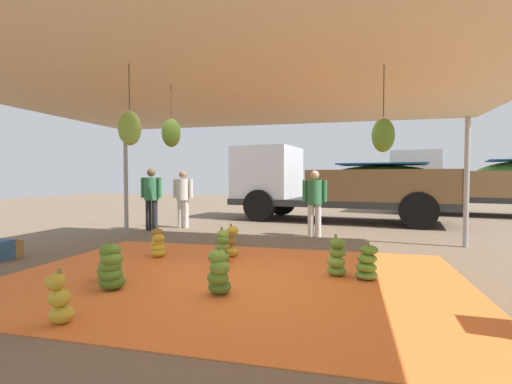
{
  "coord_description": "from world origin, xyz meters",
  "views": [
    {
      "loc": [
        1.56,
        -4.79,
        1.38
      ],
      "look_at": [
        -0.34,
        2.74,
        1.07
      ],
      "focal_mm": 26.01,
      "sensor_mm": 36.0,
      "label": 1
    }
  ],
  "objects_px": {
    "banana_bunch_7": "(231,243)",
    "crate_0": "(4,249)",
    "banana_bunch_5": "(110,266)",
    "cargo_truck_main": "(331,183)",
    "banana_bunch_8": "(337,258)",
    "banana_bunch_4": "(222,247)",
    "worker_0": "(151,194)",
    "worker_1": "(315,198)",
    "worker_2": "(183,195)",
    "banana_bunch_1": "(367,264)",
    "banana_bunch_6": "(59,300)",
    "cargo_truck_far": "(481,181)",
    "banana_bunch_3": "(111,268)",
    "banana_bunch_2": "(158,244)",
    "banana_bunch_0": "(219,274)"
  },
  "relations": [
    {
      "from": "banana_bunch_8",
      "to": "banana_bunch_4",
      "type": "bearing_deg",
      "value": 166.51
    },
    {
      "from": "banana_bunch_7",
      "to": "worker_2",
      "type": "xyz_separation_m",
      "value": [
        -2.43,
        3.24,
        0.66
      ]
    },
    {
      "from": "banana_bunch_3",
      "to": "banana_bunch_0",
      "type": "bearing_deg",
      "value": 5.18
    },
    {
      "from": "banana_bunch_3",
      "to": "banana_bunch_5",
      "type": "bearing_deg",
      "value": 127.44
    },
    {
      "from": "cargo_truck_main",
      "to": "worker_0",
      "type": "distance_m",
      "value": 5.56
    },
    {
      "from": "banana_bunch_7",
      "to": "worker_1",
      "type": "height_order",
      "value": "worker_1"
    },
    {
      "from": "banana_bunch_3",
      "to": "cargo_truck_far",
      "type": "bearing_deg",
      "value": 56.29
    },
    {
      "from": "banana_bunch_5",
      "to": "banana_bunch_8",
      "type": "height_order",
      "value": "banana_bunch_8"
    },
    {
      "from": "banana_bunch_0",
      "to": "crate_0",
      "type": "distance_m",
      "value": 4.34
    },
    {
      "from": "banana_bunch_1",
      "to": "banana_bunch_7",
      "type": "height_order",
      "value": "banana_bunch_7"
    },
    {
      "from": "banana_bunch_1",
      "to": "banana_bunch_5",
      "type": "distance_m",
      "value": 3.42
    },
    {
      "from": "banana_bunch_8",
      "to": "cargo_truck_far",
      "type": "xyz_separation_m",
      "value": [
        4.82,
        9.91,
        0.99
      ]
    },
    {
      "from": "worker_0",
      "to": "worker_1",
      "type": "xyz_separation_m",
      "value": [
        4.2,
        0.03,
        -0.04
      ]
    },
    {
      "from": "banana_bunch_3",
      "to": "worker_1",
      "type": "height_order",
      "value": "worker_1"
    },
    {
      "from": "banana_bunch_5",
      "to": "cargo_truck_main",
      "type": "distance_m",
      "value": 8.22
    },
    {
      "from": "worker_1",
      "to": "crate_0",
      "type": "distance_m",
      "value": 6.16
    },
    {
      "from": "banana_bunch_5",
      "to": "cargo_truck_far",
      "type": "bearing_deg",
      "value": 54.6
    },
    {
      "from": "banana_bunch_1",
      "to": "worker_0",
      "type": "bearing_deg",
      "value": 146.02
    },
    {
      "from": "worker_0",
      "to": "banana_bunch_1",
      "type": "bearing_deg",
      "value": -33.98
    },
    {
      "from": "banana_bunch_0",
      "to": "worker_1",
      "type": "height_order",
      "value": "worker_1"
    },
    {
      "from": "worker_2",
      "to": "banana_bunch_3",
      "type": "bearing_deg",
      "value": -73.58
    },
    {
      "from": "banana_bunch_0",
      "to": "banana_bunch_2",
      "type": "xyz_separation_m",
      "value": [
        -1.72,
        1.7,
        -0.02
      ]
    },
    {
      "from": "banana_bunch_5",
      "to": "crate_0",
      "type": "height_order",
      "value": "banana_bunch_5"
    },
    {
      "from": "cargo_truck_far",
      "to": "banana_bunch_5",
      "type": "bearing_deg",
      "value": -125.4
    },
    {
      "from": "banana_bunch_4",
      "to": "banana_bunch_6",
      "type": "bearing_deg",
      "value": -102.92
    },
    {
      "from": "banana_bunch_5",
      "to": "banana_bunch_1",
      "type": "bearing_deg",
      "value": 14.75
    },
    {
      "from": "banana_bunch_0",
      "to": "cargo_truck_main",
      "type": "height_order",
      "value": "cargo_truck_main"
    },
    {
      "from": "cargo_truck_main",
      "to": "cargo_truck_far",
      "type": "bearing_deg",
      "value": 30.65
    },
    {
      "from": "banana_bunch_0",
      "to": "banana_bunch_3",
      "type": "relative_size",
      "value": 0.95
    },
    {
      "from": "banana_bunch_5",
      "to": "cargo_truck_main",
      "type": "height_order",
      "value": "cargo_truck_main"
    },
    {
      "from": "banana_bunch_8",
      "to": "cargo_truck_main",
      "type": "xyz_separation_m",
      "value": [
        -0.42,
        6.81,
        0.95
      ]
    },
    {
      "from": "banana_bunch_7",
      "to": "worker_2",
      "type": "height_order",
      "value": "worker_2"
    },
    {
      "from": "banana_bunch_5",
      "to": "cargo_truck_far",
      "type": "relative_size",
      "value": 0.07
    },
    {
      "from": "banana_bunch_1",
      "to": "crate_0",
      "type": "distance_m",
      "value": 5.93
    },
    {
      "from": "banana_bunch_2",
      "to": "worker_0",
      "type": "xyz_separation_m",
      "value": [
        -1.79,
        2.9,
        0.7
      ]
    },
    {
      "from": "banana_bunch_6",
      "to": "crate_0",
      "type": "height_order",
      "value": "banana_bunch_6"
    },
    {
      "from": "worker_1",
      "to": "worker_2",
      "type": "xyz_separation_m",
      "value": [
        -3.63,
        0.63,
        0.01
      ]
    },
    {
      "from": "banana_bunch_7",
      "to": "crate_0",
      "type": "relative_size",
      "value": 1.28
    },
    {
      "from": "worker_0",
      "to": "worker_1",
      "type": "relative_size",
      "value": 1.05
    },
    {
      "from": "crate_0",
      "to": "banana_bunch_0",
      "type": "bearing_deg",
      "value": -13.1
    },
    {
      "from": "worker_2",
      "to": "banana_bunch_5",
      "type": "bearing_deg",
      "value": -75.22
    },
    {
      "from": "banana_bunch_3",
      "to": "banana_bunch_7",
      "type": "distance_m",
      "value": 2.31
    },
    {
      "from": "banana_bunch_2",
      "to": "banana_bunch_1",
      "type": "bearing_deg",
      "value": -10.18
    },
    {
      "from": "banana_bunch_5",
      "to": "banana_bunch_2",
      "type": "bearing_deg",
      "value": 94.48
    },
    {
      "from": "worker_2",
      "to": "banana_bunch_2",
      "type": "bearing_deg",
      "value": -71.16
    },
    {
      "from": "banana_bunch_1",
      "to": "banana_bunch_6",
      "type": "height_order",
      "value": "banana_bunch_1"
    },
    {
      "from": "banana_bunch_4",
      "to": "worker_0",
      "type": "relative_size",
      "value": 0.35
    },
    {
      "from": "banana_bunch_1",
      "to": "cargo_truck_far",
      "type": "relative_size",
      "value": 0.08
    },
    {
      "from": "banana_bunch_5",
      "to": "cargo_truck_main",
      "type": "bearing_deg",
      "value": 72.23
    },
    {
      "from": "banana_bunch_1",
      "to": "cargo_truck_far",
      "type": "xyz_separation_m",
      "value": [
        4.42,
        10.0,
        1.02
      ]
    }
  ]
}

